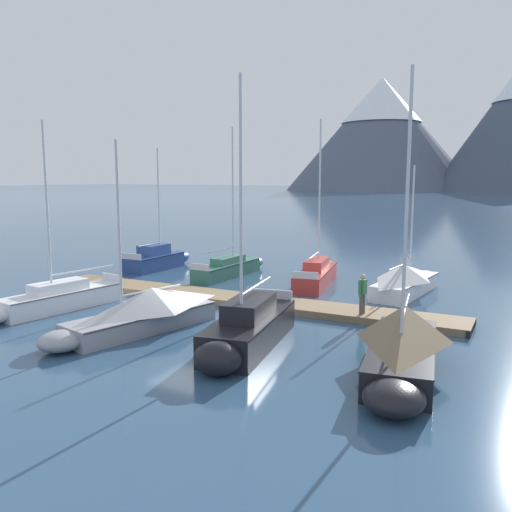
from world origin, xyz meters
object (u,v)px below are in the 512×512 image
person_on_dock (363,291)px  sailboat_mid_dock_port (232,267)px  sailboat_far_berth (318,273)px  sailboat_end_of_dock (406,279)px  sailboat_nearest_berth (159,259)px  sailboat_second_berth (49,300)px  sailboat_mid_dock_starboard (140,312)px  sailboat_last_slip (403,343)px  sailboat_outer_slip (247,329)px

person_on_dock → sailboat_mid_dock_port: bearing=148.6°
sailboat_far_berth → sailboat_end_of_dock: sailboat_far_berth is taller
sailboat_nearest_berth → person_on_dock: 17.10m
sailboat_nearest_berth → sailboat_second_berth: (3.29, -11.56, -0.08)m
sailboat_mid_dock_starboard → sailboat_nearest_berth: bearing=126.7°
sailboat_far_berth → sailboat_mid_dock_starboard: bearing=-100.3°
sailboat_far_berth → person_on_dock: size_ratio=5.42×
sailboat_last_slip → sailboat_second_berth: bearing=-179.0°
sailboat_nearest_berth → person_on_dock: size_ratio=4.63×
sailboat_last_slip → sailboat_nearest_berth: bearing=149.1°
sailboat_second_berth → sailboat_end_of_dock: sailboat_second_berth is taller
sailboat_mid_dock_starboard → sailboat_end_of_dock: sailboat_mid_dock_starboard is taller
sailboat_mid_dock_port → sailboat_outer_slip: sailboat_outer_slip is taller
sailboat_outer_slip → sailboat_last_slip: bearing=4.0°
sailboat_far_berth → sailboat_last_slip: bearing=-56.7°
sailboat_nearest_berth → sailboat_last_slip: 22.02m
sailboat_nearest_berth → person_on_dock: (15.94, -6.18, 0.63)m
sailboat_end_of_dock → sailboat_outer_slip: bearing=-102.8°
sailboat_mid_dock_starboard → person_on_dock: bearing=38.8°
sailboat_mid_dock_port → sailboat_last_slip: bearing=-40.6°
sailboat_end_of_dock → sailboat_last_slip: 11.63m
sailboat_nearest_berth → sailboat_far_berth: sailboat_far_berth is taller
sailboat_nearest_berth → sailboat_far_berth: 11.12m
sailboat_second_berth → sailboat_mid_dock_starboard: bearing=-3.1°
sailboat_mid_dock_port → sailboat_outer_slip: bearing=-55.9°
sailboat_far_berth → sailboat_last_slip: size_ratio=1.02×
sailboat_end_of_dock → sailboat_last_slip: bearing=-76.8°
sailboat_second_berth → sailboat_end_of_dock: (12.94, 11.59, 0.22)m
sailboat_mid_dock_port → sailboat_last_slip: size_ratio=1.00×
sailboat_mid_dock_port → sailboat_end_of_dock: sailboat_mid_dock_port is taller
sailboat_outer_slip → person_on_dock: 6.00m
sailboat_far_berth → sailboat_end_of_dock: (5.13, -0.53, 0.19)m
sailboat_second_berth → sailboat_outer_slip: (10.28, -0.10, 0.15)m
sailboat_second_berth → sailboat_outer_slip: sailboat_outer_slip is taller
sailboat_mid_dock_port → sailboat_outer_slip: 14.23m
sailboat_nearest_berth → sailboat_mid_dock_starboard: size_ratio=1.04×
sailboat_mid_dock_starboard → sailboat_second_berth: bearing=176.9°
person_on_dock → sailboat_mid_dock_starboard: bearing=-141.2°
sailboat_mid_dock_starboard → sailboat_last_slip: 10.06m
sailboat_second_berth → sailboat_last_slip: size_ratio=0.94×
sailboat_nearest_berth → sailboat_mid_dock_starboard: bearing=-53.3°
sailboat_mid_dock_starboard → sailboat_mid_dock_port: bearing=105.2°
sailboat_mid_dock_starboard → sailboat_last_slip: (10.04, 0.58, 0.15)m
sailboat_outer_slip → sailboat_end_of_dock: size_ratio=1.37×
sailboat_second_berth → sailboat_mid_dock_starboard: (5.56, -0.30, 0.22)m
sailboat_second_berth → sailboat_last_slip: sailboat_last_slip is taller
sailboat_outer_slip → sailboat_mid_dock_starboard: bearing=-177.6°
sailboat_mid_dock_starboard → sailboat_outer_slip: size_ratio=0.82×
sailboat_mid_dock_starboard → person_on_dock: (7.08, 5.69, 0.49)m
sailboat_end_of_dock → person_on_dock: (-0.30, -6.21, 0.49)m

